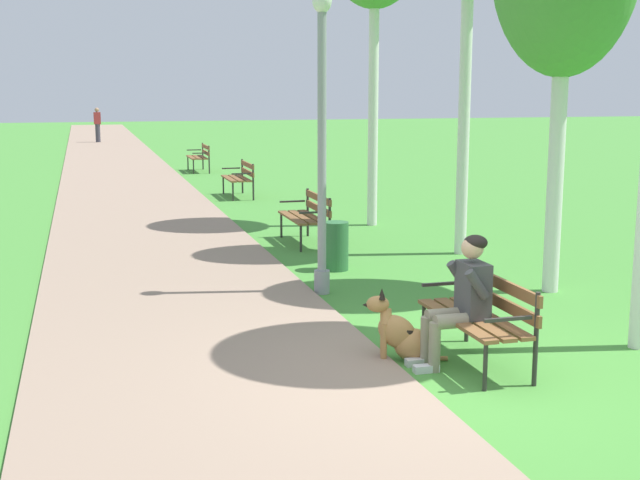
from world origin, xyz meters
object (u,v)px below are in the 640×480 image
Objects in this scene: dog_shepherd at (402,335)px; park_bench_mid at (308,213)px; park_bench_near at (482,311)px; park_bench_far at (240,176)px; pedestrian_distant at (97,125)px; lamp_post_near at (322,139)px; park_bench_furthest at (200,155)px; litter_bin at (336,246)px; person_seated_on_near_bench at (462,296)px.

park_bench_mid is at bearing 83.39° from dog_shepherd.
park_bench_mid is 1.85× the size of dog_shepherd.
park_bench_far is at bearing 89.80° from park_bench_near.
park_bench_near is at bearing -90.28° from park_bench_mid.
pedestrian_distant reaches higher than dog_shepherd.
lamp_post_near is at bearing -101.95° from park_bench_mid.
park_bench_far is at bearing -89.23° from park_bench_furthest.
park_bench_near is 0.91× the size of pedestrian_distant.
litter_bin is (0.58, 1.30, -1.62)m from lamp_post_near.
park_bench_near is 19.34m from park_bench_furthest.
lamp_post_near is (-0.73, -3.44, 1.46)m from park_bench_mid.
park_bench_far is (0.05, 12.91, 0.00)m from park_bench_near.
park_bench_far is at bearing 88.88° from person_seated_on_near_bench.
lamp_post_near is at bearing -114.03° from litter_bin.
lamp_post_near reaches higher than park_bench_far.
park_bench_far is 1.20× the size of person_seated_on_near_bench.
park_bench_near is at bearing -22.23° from dog_shepherd.
person_seated_on_near_bench reaches higher than park_bench_near.
pedestrian_distant reaches higher than park_bench_near.
person_seated_on_near_bench is (-0.24, -6.54, 0.17)m from park_bench_mid.
pedestrian_distant is (-2.84, 27.90, 0.33)m from park_bench_mid.
park_bench_near is at bearing 0.02° from person_seated_on_near_bench.
park_bench_near is at bearing -89.88° from park_bench_furthest.
park_bench_furthest is (-0.04, 19.34, 0.00)m from park_bench_near.
park_bench_mid is at bearing -89.67° from park_bench_furthest.
pedestrian_distant is at bearing 94.33° from person_seated_on_near_bench.
dog_shepherd reaches higher than litter_bin.
lamp_post_near is at bearing -94.32° from park_bench_far.
dog_shepherd is at bearing -93.35° from park_bench_far.
person_seated_on_near_bench is 0.70m from dog_shepherd.
park_bench_far is 0.40× the size of lamp_post_near.
park_bench_near is 0.79m from dog_shepherd.
pedestrian_distant is (-2.77, 15.09, 0.33)m from park_bench_furthest.
person_seated_on_near_bench is at bearing -179.98° from park_bench_near.
park_bench_far is 6.44m from park_bench_furthest.
park_bench_near is 6.54m from park_bench_mid.
litter_bin is (0.57, 4.11, 0.09)m from dog_shepherd.
dog_shepherd is (-0.69, 0.28, -0.25)m from park_bench_near.
park_bench_far is (0.01, 6.37, 0.00)m from park_bench_mid.
dog_shepherd is 4.15m from litter_bin.
park_bench_furthest is 0.91× the size of pedestrian_distant.
park_bench_furthest is 19.34m from person_seated_on_near_bench.
pedestrian_distant reaches higher than park_bench_mid.
park_bench_far is 2.14× the size of litter_bin.
litter_bin is at bearing 82.04° from dog_shepherd.
park_bench_near and park_bench_far have the same top height.
park_bench_far is at bearing -82.44° from pedestrian_distant.
park_bench_mid is at bearing 78.05° from lamp_post_near.
person_seated_on_near_bench is 3.39m from lamp_post_near.
park_bench_near is at bearing -85.33° from pedestrian_distant.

